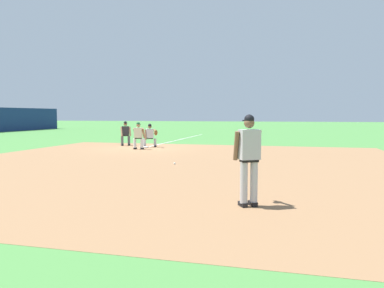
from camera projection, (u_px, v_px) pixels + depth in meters
name	position (u px, v px, depth m)	size (l,w,h in m)	color
ground_plane	(144.00, 148.00, 20.73)	(160.00, 160.00, 0.00)	#47843D
infield_dirt_patch	(172.00, 164.00, 14.14)	(18.00, 18.00, 0.01)	#936B47
foul_line_stripe	(180.00, 140.00, 27.63)	(14.29, 0.10, 0.00)	white
first_base_bag	(144.00, 147.00, 20.73)	(0.38, 0.38, 0.09)	white
baseball	(175.00, 163.00, 13.93)	(0.07, 0.07, 0.07)	white
pitcher	(249.00, 154.00, 7.51)	(0.84, 0.58, 1.86)	black
first_baseman	(150.00, 134.00, 21.20)	(0.83, 1.02, 1.34)	black
baserunner	(138.00, 135.00, 19.88)	(0.44, 0.60, 1.46)	black
umpire	(126.00, 132.00, 22.24)	(0.64, 0.68, 1.46)	black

